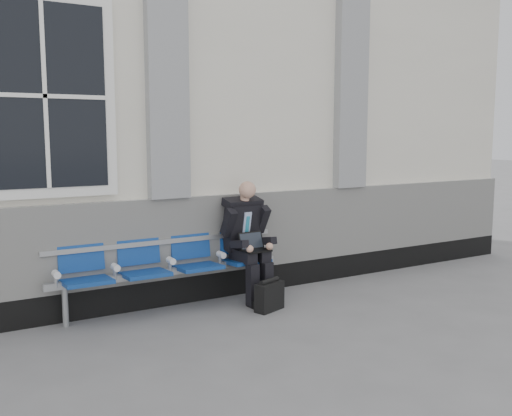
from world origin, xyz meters
TOP-DOWN VIEW (x-y plane):
  - ground at (0.00, 0.00)m, footprint 70.00×70.00m
  - bench at (1.53, 1.32)m, footprint 2.60×0.47m
  - businessman at (2.43, 1.19)m, footprint 0.54×0.73m
  - briefcase at (2.44, 0.72)m, footprint 0.37×0.25m

SIDE VIEW (x-z plane):
  - ground at x=0.00m, z-range 0.00..0.00m
  - briefcase at x=2.44m, z-range -0.01..0.34m
  - bench at x=1.53m, z-range 0.10..1.01m
  - businessman at x=2.43m, z-range 0.06..1.43m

